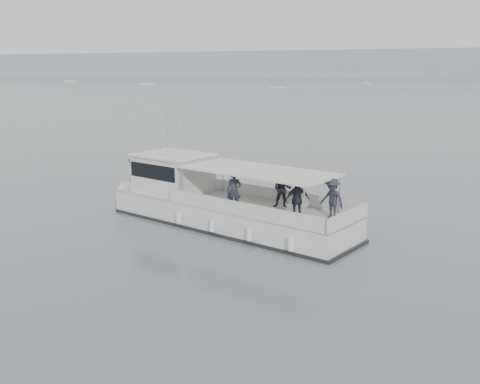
% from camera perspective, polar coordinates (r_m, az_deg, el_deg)
% --- Properties ---
extents(ground, '(1400.00, 1400.00, 0.00)m').
position_cam_1_polar(ground, '(22.88, 6.65, -4.58)').
color(ground, slate).
rests_on(ground, ground).
extents(headland, '(1400.00, 90.00, 28.00)m').
position_cam_1_polar(headland, '(581.25, 21.17, 12.59)').
color(headland, '#939EA8').
rests_on(headland, ground).
extents(tour_boat, '(13.33, 6.69, 5.64)m').
position_cam_1_polar(tour_boat, '(24.57, -3.23, -1.07)').
color(tour_boat, silver).
rests_on(tour_boat, ground).
extents(moored_fleet, '(451.73, 342.15, 10.36)m').
position_cam_1_polar(moored_fleet, '(230.89, 12.48, 10.82)').
color(moored_fleet, silver).
rests_on(moored_fleet, ground).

